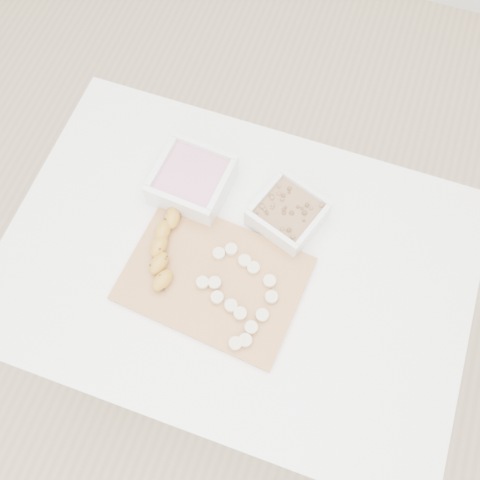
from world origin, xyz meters
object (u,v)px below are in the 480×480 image
(cutting_board, at_px, (214,279))
(bowl_granola, at_px, (288,214))
(bowl_yogurt, at_px, (192,180))
(table, at_px, (236,277))
(banana, at_px, (164,250))

(cutting_board, bearing_deg, bowl_granola, 60.71)
(bowl_yogurt, bearing_deg, bowl_granola, -1.50)
(table, relative_size, cutting_board, 2.75)
(cutting_board, bearing_deg, banana, 171.24)
(bowl_yogurt, height_order, cutting_board, bowl_yogurt)
(table, distance_m, cutting_board, 0.12)
(table, bearing_deg, cutting_board, -120.23)
(banana, bearing_deg, bowl_granola, 34.56)
(bowl_granola, xyz_separation_m, cutting_board, (-0.10, -0.18, -0.02))
(banana, bearing_deg, bowl_yogurt, 88.55)
(table, xyz_separation_m, bowl_granola, (0.07, 0.13, 0.13))
(table, height_order, banana, banana)
(bowl_granola, relative_size, cutting_board, 0.47)
(bowl_granola, bearing_deg, cutting_board, -119.29)
(cutting_board, height_order, banana, banana)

